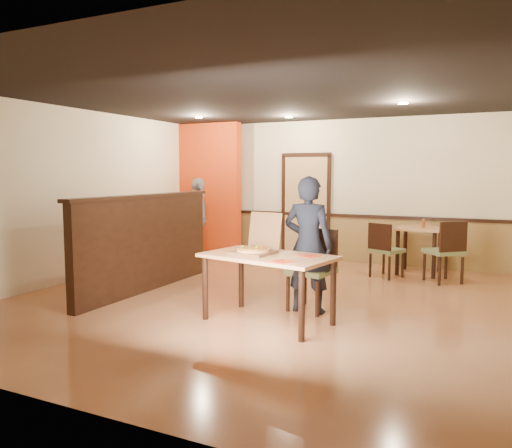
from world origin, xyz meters
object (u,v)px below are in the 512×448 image
at_px(side_table, 419,238).
at_px(diner, 308,245).
at_px(side_chair_right, 447,249).
at_px(main_table, 268,264).
at_px(pizza_box, 255,248).
at_px(condiment, 424,223).
at_px(side_chair_left, 384,248).
at_px(passerby, 198,219).
at_px(diner_chair, 314,266).

height_order(side_table, diner, diner).
bearing_deg(side_chair_right, main_table, 20.82).
distance_m(pizza_box, condiment, 3.96).
xyz_separation_m(side_chair_left, side_chair_right, (0.98, 0.01, 0.04)).
relative_size(diner, passerby, 1.04).
bearing_deg(side_chair_left, main_table, 100.80).
relative_size(side_chair_left, passerby, 0.56).
bearing_deg(side_chair_right, condiment, -93.75).
distance_m(passerby, pizza_box, 4.40).
distance_m(side_table, condiment, 0.26).
distance_m(side_table, pizza_box, 3.97).
xyz_separation_m(passerby, condiment, (4.34, 0.37, 0.06)).
xyz_separation_m(main_table, condiment, (1.28, 3.72, 0.19)).
distance_m(main_table, side_chair_left, 3.22).
bearing_deg(main_table, side_chair_left, 87.55).
distance_m(diner_chair, diner, 0.33).
bearing_deg(main_table, diner_chair, 79.71).
distance_m(passerby, condiment, 4.36).
relative_size(diner_chair, side_table, 1.27).
bearing_deg(side_table, main_table, -107.90).
xyz_separation_m(diner_chair, condiment, (0.98, 2.93, 0.32)).
bearing_deg(passerby, side_table, -109.39).
bearing_deg(side_chair_left, passerby, 20.68).
bearing_deg(diner, side_chair_left, -101.94).
bearing_deg(diner, passerby, -40.72).
height_order(pizza_box, condiment, pizza_box).
relative_size(diner_chair, side_chair_left, 1.12).
relative_size(diner_chair, condiment, 7.15).
xyz_separation_m(diner_chair, side_chair_right, (1.41, 2.36, -0.02)).
distance_m(side_chair_right, diner, 2.91).
relative_size(side_chair_left, side_table, 1.14).
distance_m(side_chair_left, pizza_box, 3.25).
xyz_separation_m(diner_chair, side_chair_left, (0.43, 2.35, -0.06)).
xyz_separation_m(side_table, pizza_box, (-1.39, -3.71, 0.23)).
relative_size(main_table, passerby, 0.99).
bearing_deg(side_chair_right, pizza_box, 18.08).
distance_m(side_chair_left, side_table, 0.79).
distance_m(diner_chair, side_chair_right, 2.75).
relative_size(side_chair_right, side_table, 1.23).
distance_m(main_table, side_chair_right, 3.58).
height_order(side_table, passerby, passerby).
bearing_deg(condiment, main_table, -108.95).
height_order(diner, passerby, diner).
bearing_deg(condiment, side_table, 155.65).
height_order(main_table, pizza_box, pizza_box).
xyz_separation_m(main_table, side_chair_left, (0.73, 3.13, -0.19)).
height_order(side_chair_left, pizza_box, pizza_box).
xyz_separation_m(main_table, diner_chair, (0.30, 0.78, -0.13)).
relative_size(main_table, diner, 0.95).
xyz_separation_m(side_chair_right, passerby, (-4.78, 0.21, 0.28)).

